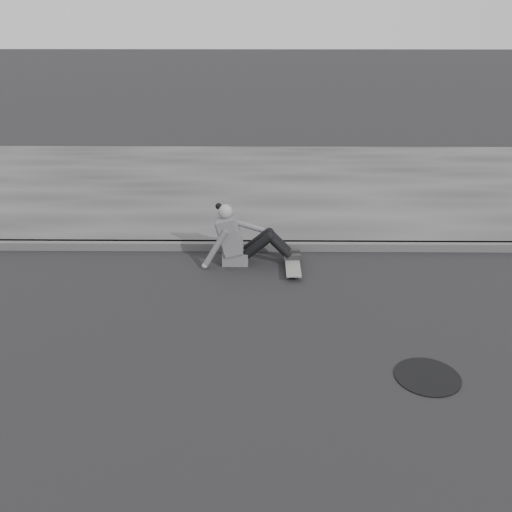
# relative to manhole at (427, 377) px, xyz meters

# --- Properties ---
(ground) EXTENTS (80.00, 80.00, 0.00)m
(ground) POSITION_rel_manhole_xyz_m (-1.51, 0.56, -0.01)
(ground) COLOR black
(ground) RESTS_ON ground
(curb) EXTENTS (24.00, 0.16, 0.12)m
(curb) POSITION_rel_manhole_xyz_m (-1.51, 3.14, 0.05)
(curb) COLOR #484848
(curb) RESTS_ON ground
(sidewalk) EXTENTS (24.00, 6.00, 0.12)m
(sidewalk) POSITION_rel_manhole_xyz_m (-1.51, 6.16, 0.05)
(sidewalk) COLOR #3B3B3B
(sidewalk) RESTS_ON ground
(manhole) EXTENTS (0.65, 0.65, 0.01)m
(manhole) POSITION_rel_manhole_xyz_m (0.00, 0.00, 0.00)
(manhole) COLOR black
(manhole) RESTS_ON ground
(skateboard) EXTENTS (0.20, 0.78, 0.09)m
(skateboard) POSITION_rel_manhole_xyz_m (-1.21, 2.44, 0.07)
(skateboard) COLOR #AAAAA4
(skateboard) RESTS_ON ground
(seated_woman) EXTENTS (1.38, 0.46, 0.88)m
(seated_woman) POSITION_rel_manhole_xyz_m (-1.95, 2.69, 0.35)
(seated_woman) COLOR #57575A
(seated_woman) RESTS_ON ground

